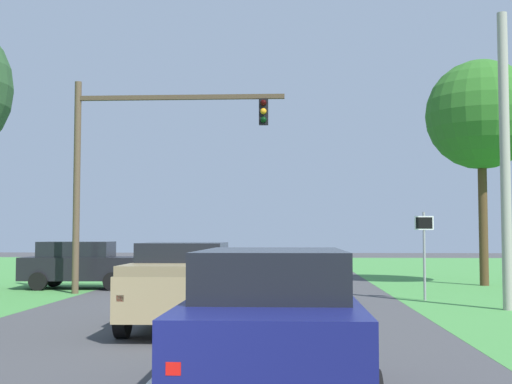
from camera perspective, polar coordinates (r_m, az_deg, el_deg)
The scene contains 8 objects.
ground_plane at distance 15.35m, azimuth -4.51°, elevation -11.34°, with size 120.00×120.00×0.00m, color #424244.
red_suv_near at distance 8.78m, azimuth 1.37°, elevation -10.68°, with size 2.30×4.88×1.90m.
pickup_truck_lead at distance 15.54m, azimuth -5.96°, elevation -7.60°, with size 2.33×5.29×1.90m.
traffic_light at distance 24.65m, azimuth -10.28°, elevation 3.26°, with size 7.48×0.40×7.52m.
keep_moving_sign at distance 22.37m, azimuth 13.81°, elevation -4.22°, with size 0.60×0.09×2.79m.
oak_tree_right at distance 29.79m, azimuth 18.20°, elevation 6.07°, with size 4.50×4.50×9.23m.
crossing_suv_far at distance 27.27m, azimuth -14.35°, elevation -5.81°, with size 4.51×2.23×1.80m.
utility_pole_right at distance 20.34m, azimuth 19.99°, elevation 2.55°, with size 0.28×0.28×8.33m, color #9E998E.
Camera 1 is at (1.97, -4.57, 2.11)m, focal length 48.14 mm.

